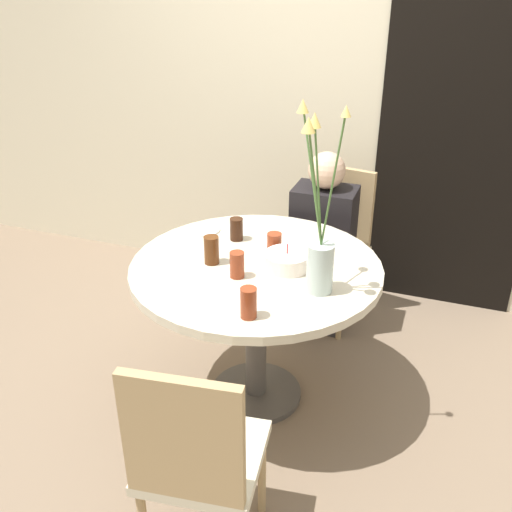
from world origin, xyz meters
TOP-DOWN VIEW (x-y plane):
  - ground_plane at (0.00, 0.00)m, footprint 16.00×16.00m
  - wall_back at (0.00, 1.30)m, footprint 8.00×0.05m
  - doorway_panel at (0.77, 1.26)m, footprint 0.90×0.01m
  - dining_table at (0.00, 0.00)m, footprint 1.13×1.13m
  - chair_right_flank at (0.16, 0.90)m, footprint 0.46×0.46m
  - chair_near_front at (0.12, -0.91)m, footprint 0.45×0.45m
  - birthday_cake at (0.14, 0.01)m, footprint 0.20×0.20m
  - flower_vase at (0.31, -0.13)m, footprint 0.23×0.23m
  - side_plate at (-0.37, 0.25)m, footprint 0.16×0.16m
  - drink_glass_0 at (-0.19, -0.06)m, footprint 0.07×0.07m
  - drink_glass_1 at (-0.04, -0.14)m, footprint 0.06×0.06m
  - drink_glass_2 at (0.04, 0.13)m, footprint 0.07×0.07m
  - drink_glass_3 at (-0.18, 0.21)m, footprint 0.06×0.06m
  - drink_glass_4 at (0.12, -0.41)m, footprint 0.06×0.06m
  - person_woman at (0.13, 0.74)m, footprint 0.34×0.24m

SIDE VIEW (x-z plane):
  - ground_plane at x=0.00m, z-range 0.00..0.00m
  - person_woman at x=0.13m, z-range -0.03..1.03m
  - chair_right_flank at x=0.16m, z-range 0.06..0.96m
  - chair_near_front at x=0.12m, z-range 0.06..0.96m
  - dining_table at x=0.00m, z-range 0.25..1.00m
  - side_plate at x=-0.37m, z-range 0.75..0.76m
  - birthday_cake at x=0.14m, z-range 0.73..0.84m
  - drink_glass_2 at x=0.04m, z-range 0.75..0.85m
  - drink_glass_3 at x=-0.18m, z-range 0.75..0.86m
  - drink_glass_1 at x=-0.04m, z-range 0.75..0.86m
  - drink_glass_4 at x=0.12m, z-range 0.75..0.87m
  - drink_glass_0 at x=-0.19m, z-range 0.75..0.88m
  - flower_vase at x=0.31m, z-range 0.57..1.34m
  - doorway_panel at x=0.77m, z-range 0.00..2.05m
  - wall_back at x=0.00m, z-range 0.00..2.60m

